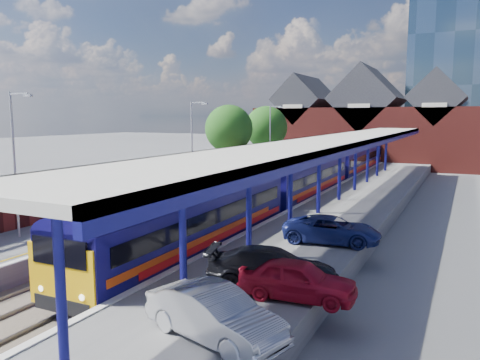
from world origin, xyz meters
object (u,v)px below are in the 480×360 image
object	(u,v)px
parked_car_silver	(215,314)
parked_car_dark	(273,267)
lamp_post_c	(193,140)
parked_car_blue	(332,230)
lamp_post_b	(16,156)
platform_sign	(221,168)
parked_car_red	(298,279)
lamp_post_d	(271,133)
train	(332,167)

from	to	relation	value
parked_car_silver	parked_car_dark	distance (m)	4.28
lamp_post_c	parked_car_blue	distance (m)	17.63
lamp_post_c	parked_car_dark	distance (m)	21.81
lamp_post_b	platform_sign	world-z (taller)	lamp_post_b
parked_car_red	lamp_post_c	bearing A→B (deg)	36.20
lamp_post_d	train	bearing A→B (deg)	-26.95
lamp_post_c	platform_sign	size ratio (longest dim) A/B	2.80
lamp_post_d	parked_car_blue	size ratio (longest dim) A/B	1.56
platform_sign	parked_car_red	distance (m)	23.61
parked_car_silver	train	bearing A→B (deg)	26.09
train	platform_sign	size ratio (longest dim) A/B	26.37
lamp_post_c	parked_car_red	distance (m)	23.07
platform_sign	parked_car_blue	xyz separation A→B (m)	(12.54, -12.31, -1.07)
lamp_post_d	parked_car_blue	distance (m)	29.95
lamp_post_d	parked_car_dark	size ratio (longest dim) A/B	1.53
lamp_post_b	platform_sign	xyz separation A→B (m)	(1.36, 18.00, -2.30)
train	parked_car_red	size ratio (longest dim) A/B	17.30
lamp_post_b	parked_car_silver	world-z (taller)	lamp_post_b
parked_car_red	parked_car_silver	distance (m)	3.73
parked_car_dark	platform_sign	bearing A→B (deg)	17.59
parked_car_blue	parked_car_silver	bearing A→B (deg)	171.81
parked_car_red	lamp_post_b	bearing A→B (deg)	80.44
lamp_post_c	parked_car_dark	xyz separation A→B (m)	(13.55, -16.76, -3.33)
train	parked_car_silver	world-z (taller)	train
parked_car_red	parked_car_dark	size ratio (longest dim) A/B	0.83
lamp_post_c	parked_car_silver	size ratio (longest dim) A/B	1.68
train	parked_car_blue	xyz separation A→B (m)	(6.05, -22.32, -0.50)
train	lamp_post_c	xyz separation A→B (m)	(-7.86, -12.01, 2.87)
parked_car_silver	parked_car_dark	xyz separation A→B (m)	(-0.10, 4.28, -0.02)
lamp_post_d	platform_sign	world-z (taller)	lamp_post_d
lamp_post_b	lamp_post_c	distance (m)	16.00
platform_sign	parked_car_dark	bearing A→B (deg)	-56.98
lamp_post_b	lamp_post_c	size ratio (longest dim) A/B	1.00
lamp_post_b	parked_car_blue	distance (m)	15.39
lamp_post_d	parked_car_blue	xyz separation A→B (m)	(13.90, -26.31, -3.37)
parked_car_red	parked_car_dark	xyz separation A→B (m)	(-1.15, 0.70, 0.02)
lamp_post_b	parked_car_blue	bearing A→B (deg)	22.26
train	lamp_post_d	world-z (taller)	lamp_post_d
lamp_post_d	parked_car_dark	world-z (taller)	lamp_post_d
train	parked_car_blue	distance (m)	23.13
lamp_post_c	parked_car_blue	bearing A→B (deg)	-36.56
parked_car_blue	lamp_post_b	bearing A→B (deg)	105.40
train	lamp_post_d	bearing A→B (deg)	153.05
train	lamp_post_c	world-z (taller)	lamp_post_c
platform_sign	parked_car_dark	world-z (taller)	platform_sign
lamp_post_b	lamp_post_d	bearing A→B (deg)	90.00
parked_car_red	parked_car_silver	size ratio (longest dim) A/B	0.92
parked_car_silver	lamp_post_b	bearing A→B (deg)	85.90
parked_car_red	parked_car_blue	bearing A→B (deg)	2.52
lamp_post_b	lamp_post_c	bearing A→B (deg)	90.00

